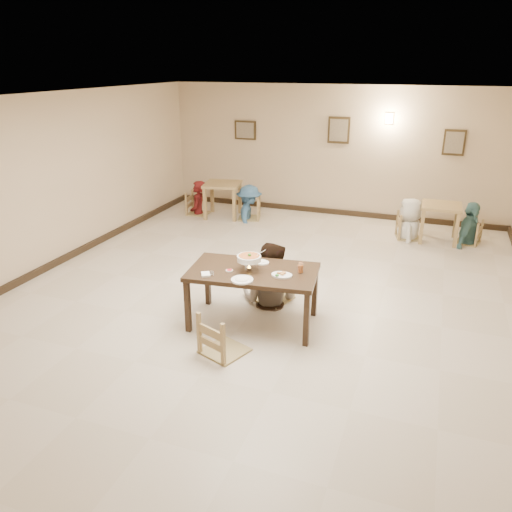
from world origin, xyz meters
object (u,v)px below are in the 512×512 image
at_px(bg_table_right, 441,211).
at_px(bg_chair_ll, 198,193).
at_px(main_diner, 270,243).
at_px(bg_diner_b, 249,185).
at_px(bg_diner_d, 473,202).
at_px(bg_chair_lr, 249,197).
at_px(chair_far, 273,267).
at_px(main_table, 253,276).
at_px(chair_near, 224,314).
at_px(curry_warmer, 249,258).
at_px(bg_table_left, 223,189).
at_px(bg_diner_a, 197,181).
at_px(drink_glass, 300,268).
at_px(bg_chair_rl, 410,215).
at_px(bg_diner_c, 412,198).
at_px(bg_chair_rr, 470,221).

xyz_separation_m(bg_table_right, bg_chair_ll, (-5.51, 0.04, -0.12)).
height_order(main_diner, bg_diner_b, main_diner).
bearing_deg(bg_diner_d, bg_chair_ll, 109.33).
distance_m(bg_chair_ll, bg_chair_lr, 1.30).
xyz_separation_m(chair_far, bg_diner_b, (-1.87, 3.88, 0.26)).
bearing_deg(main_table, chair_near, -102.25).
distance_m(main_diner, bg_diner_d, 4.90).
xyz_separation_m(curry_warmer, bg_diner_d, (3.00, 4.67, -0.13)).
bearing_deg(main_table, bg_diner_b, 104.64).
bearing_deg(bg_diner_d, main_table, 166.72).
distance_m(bg_table_left, bg_table_right, 4.86).
xyz_separation_m(main_table, bg_diner_a, (-3.15, 4.62, 0.08)).
distance_m(chair_near, bg_diner_d, 6.27).
height_order(curry_warmer, bg_diner_a, bg_diner_a).
relative_size(drink_glass, bg_table_left, 0.15).
distance_m(bg_chair_lr, bg_diner_b, 0.28).
relative_size(bg_chair_rl, bg_diner_c, 0.60).
xyz_separation_m(chair_far, main_diner, (-0.03, -0.07, 0.42)).
bearing_deg(curry_warmer, bg_diner_a, 123.69).
distance_m(bg_chair_ll, bg_diner_c, 4.94).
height_order(chair_near, bg_diner_a, bg_diner_a).
distance_m(chair_near, bg_diner_c, 5.71).
distance_m(bg_chair_rl, bg_diner_b, 3.65).
relative_size(curry_warmer, bg_diner_a, 0.22).
distance_m(drink_glass, bg_diner_a, 5.86).
relative_size(drink_glass, bg_chair_lr, 0.14).
xyz_separation_m(bg_diner_a, bg_diner_b, (1.30, 0.07, -0.01)).
height_order(bg_table_left, bg_diner_d, bg_diner_d).
bearing_deg(bg_diner_d, chair_near, 170.22).
relative_size(main_diner, bg_diner_c, 1.12).
bearing_deg(bg_table_left, main_diner, -57.51).
relative_size(bg_chair_rl, bg_diner_b, 0.63).
bearing_deg(main_table, drink_glass, 5.77).
bearing_deg(bg_diner_c, bg_chair_ll, -96.62).
height_order(chair_far, bg_table_left, chair_far).
bearing_deg(bg_diner_b, curry_warmer, -175.76).
bearing_deg(bg_chair_ll, bg_diner_b, -92.54).
xyz_separation_m(main_diner, bg_chair_ll, (-3.14, 3.89, -0.44)).
xyz_separation_m(drink_glass, bg_diner_b, (-2.48, 4.55, -0.08)).
bearing_deg(bg_chair_rl, bg_table_left, 75.75).
height_order(main_table, bg_diner_a, bg_diner_a).
bearing_deg(main_table, curry_warmer, -163.43).
bearing_deg(bg_table_left, bg_chair_lr, 4.21).
xyz_separation_m(bg_chair_ll, bg_diner_c, (4.93, -0.07, 0.34)).
bearing_deg(curry_warmer, main_table, 23.41).
bearing_deg(curry_warmer, bg_chair_rr, 57.28).
bearing_deg(bg_chair_rl, bg_diner_d, -98.60).
bearing_deg(bg_diner_a, drink_glass, 25.48).
distance_m(chair_near, curry_warmer, 0.93).
bearing_deg(bg_chair_rl, bg_diner_c, -27.07).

